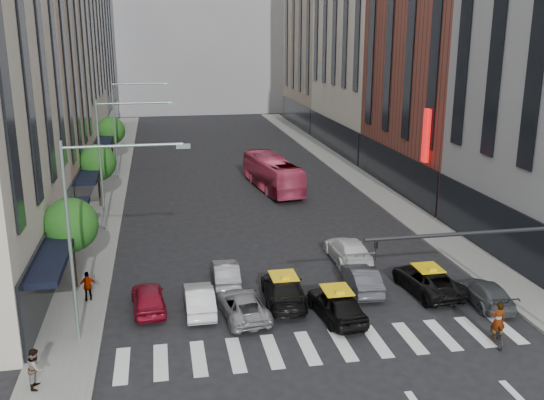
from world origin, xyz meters
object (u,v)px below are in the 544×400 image
car_red (148,298)px  motorcycle (496,335)px  taxi_center (336,304)px  streetlamp_mid (114,147)px  car_white_front (199,299)px  streetlamp_near (91,215)px  streetlamp_far (124,116)px  taxi_left (283,289)px  pedestrian_far (88,286)px  bus (272,173)px  pedestrian_near (36,368)px

car_red → motorcycle: (15.27, -6.34, -0.23)m
taxi_center → motorcycle: bearing=142.1°
streetlamp_mid → car_white_front: size_ratio=2.24×
streetlamp_near → motorcycle: size_ratio=5.39×
streetlamp_far → car_red: 29.91m
streetlamp_near → streetlamp_mid: (0.00, 16.00, 0.00)m
streetlamp_near → streetlamp_far: 32.00m
streetlamp_near → taxi_left: size_ratio=1.79×
motorcycle → taxi_center: bearing=-16.9°
motorcycle → pedestrian_far: size_ratio=1.07×
bus → pedestrian_far: bus is taller
car_red → taxi_left: (6.81, -0.36, 0.06)m
car_red → car_white_front: (2.49, -0.59, -0.01)m
motorcycle → pedestrian_far: pedestrian_far is taller
streetlamp_mid → taxi_left: (8.94, -13.74, -5.17)m
streetlamp_mid → pedestrian_far: size_ratio=5.78×
bus → pedestrian_near: size_ratio=6.43×
car_red → taxi_center: bearing=159.1°
streetlamp_far → pedestrian_far: 28.38m
streetlamp_near → car_white_front: streetlamp_near is taller
taxi_center → pedestrian_near: bearing=8.6°
taxi_left → bus: (3.76, 22.89, 0.73)m
taxi_center → pedestrian_near: pedestrian_near is taller
bus → motorcycle: bus is taller
pedestrian_near → pedestrian_far: (1.17, 7.80, -0.04)m
streetlamp_mid → taxi_left: bearing=-56.9°
car_white_front → pedestrian_far: pedestrian_far is taller
pedestrian_near → pedestrian_far: size_ratio=1.05×
streetlamp_mid → motorcycle: (17.39, -19.72, -5.47)m
streetlamp_near → taxi_center: bearing=0.1°
car_white_front → motorcycle: bearing=155.5°
pedestrian_near → streetlamp_far: bearing=-0.8°
streetlamp_mid → taxi_left: streetlamp_mid is taller
car_white_front → taxi_center: bearing=162.4°
streetlamp_mid → motorcycle: streetlamp_mid is taller
streetlamp_mid → car_red: streetlamp_mid is taller
pedestrian_far → bus: bearing=-132.3°
bus → motorcycle: bearing=91.9°
motorcycle → pedestrian_near: size_ratio=1.02×
streetlamp_mid → taxi_left: size_ratio=1.79×
motorcycle → car_white_front: bearing=-10.5°
car_white_front → taxi_left: bearing=-177.3°
car_white_front → taxi_left: (4.32, 0.22, 0.07)m
streetlamp_mid → streetlamp_far: bearing=90.0°
car_white_front → pedestrian_near: size_ratio=2.46×
streetlamp_mid → pedestrian_far: streetlamp_mid is taller
streetlamp_far → motorcycle: 40.10m
streetlamp_far → bus: streetlamp_far is taller
bus → taxi_center: bearing=79.0°
bus → pedestrian_far: size_ratio=6.75×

